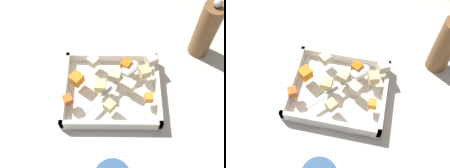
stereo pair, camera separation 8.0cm
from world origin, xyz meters
The scene contains 15 objects.
ground_plane centered at (0.00, 0.00, 0.00)m, with size 4.00×4.00×0.00m, color beige.
baking_dish centered at (0.01, 0.01, 0.01)m, with size 0.29×0.25×0.05m.
carrot_chunk_front_center centered at (0.13, 0.06, 0.06)m, with size 0.03×0.03×0.03m, color orange.
carrot_chunk_heap_side centered at (-0.10, 0.05, 0.06)m, with size 0.02×0.02×0.02m, color orange.
carrot_chunk_under_handle centered at (0.11, -0.01, 0.07)m, with size 0.03×0.03×0.03m, color orange.
carrot_chunk_corner_ne centered at (-0.04, -0.06, 0.06)m, with size 0.03×0.03×0.03m, color orange.
potato_chunk_near_spoon centered at (-0.10, -0.03, 0.07)m, with size 0.03×0.03×0.03m, color #E0CC89.
potato_chunk_corner_nw centered at (0.01, 0.08, 0.06)m, with size 0.03×0.03×0.03m, color #E0CC89.
potato_chunk_back_center centered at (0.04, 0.02, 0.07)m, with size 0.03×0.03×0.03m, color #E0CC89.
potato_chunk_heap_top centered at (-0.12, -0.08, 0.07)m, with size 0.03×0.03×0.03m, color beige.
potato_chunk_far_left centered at (-0.01, -0.02, 0.07)m, with size 0.03×0.03×0.03m, color beige.
parsnip_chunk_near_right centered at (-0.05, 0.01, 0.06)m, with size 0.03×0.03×0.03m, color beige.
parsnip_chunk_center centered at (0.06, -0.07, 0.06)m, with size 0.03×0.03×0.03m, color beige.
serving_spoon centered at (-0.04, -0.04, 0.06)m, with size 0.17×0.19×0.02m.
pepper_mill centered at (-0.29, -0.17, 0.10)m, with size 0.07×0.07×0.23m.
Camera 1 is at (0.00, 0.41, 0.75)m, focal length 43.40 mm.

